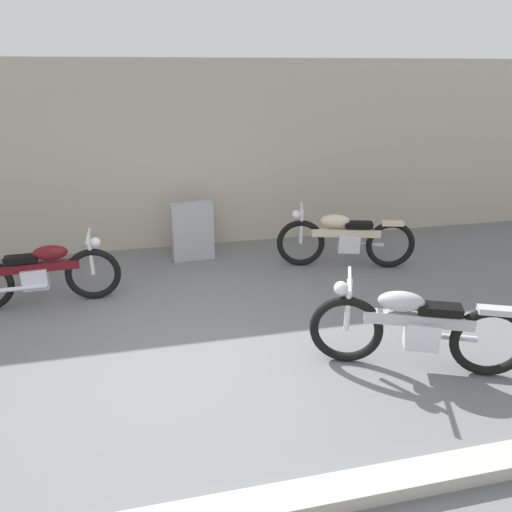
{
  "coord_description": "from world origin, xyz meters",
  "views": [
    {
      "loc": [
        -0.19,
        -3.97,
        2.76
      ],
      "look_at": [
        1.01,
        1.44,
        0.55
      ],
      "focal_mm": 33.1,
      "sensor_mm": 36.0,
      "label": 1
    }
  ],
  "objects_px": {
    "motorcycle_silver": "(415,328)",
    "stone_marker": "(193,232)",
    "motorcycle_cream": "(344,239)",
    "motorcycle_maroon": "(40,273)"
  },
  "relations": [
    {
      "from": "stone_marker",
      "to": "motorcycle_silver",
      "type": "xyz_separation_m",
      "value": [
        1.81,
        -3.35,
        -0.0
      ]
    },
    {
      "from": "motorcycle_maroon",
      "to": "stone_marker",
      "type": "bearing_deg",
      "value": 27.29
    },
    {
      "from": "stone_marker",
      "to": "motorcycle_maroon",
      "type": "xyz_separation_m",
      "value": [
        -1.97,
        -1.12,
        -0.03
      ]
    },
    {
      "from": "motorcycle_maroon",
      "to": "motorcycle_silver",
      "type": "bearing_deg",
      "value": -32.82
    },
    {
      "from": "motorcycle_silver",
      "to": "stone_marker",
      "type": "bearing_deg",
      "value": -38.98
    },
    {
      "from": "motorcycle_cream",
      "to": "stone_marker",
      "type": "bearing_deg",
      "value": -4.36
    },
    {
      "from": "stone_marker",
      "to": "motorcycle_maroon",
      "type": "distance_m",
      "value": 2.27
    },
    {
      "from": "motorcycle_maroon",
      "to": "motorcycle_silver",
      "type": "relative_size",
      "value": 1.0
    },
    {
      "from": "stone_marker",
      "to": "motorcycle_cream",
      "type": "relative_size",
      "value": 0.45
    },
    {
      "from": "motorcycle_silver",
      "to": "motorcycle_cream",
      "type": "bearing_deg",
      "value": -74.82
    }
  ]
}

